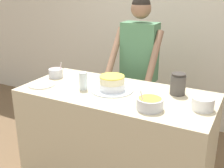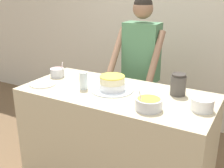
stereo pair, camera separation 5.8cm
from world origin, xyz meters
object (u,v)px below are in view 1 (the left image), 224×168
at_px(cake, 112,84).
at_px(frosting_bowl_orange, 150,103).
at_px(person_baker, 139,60).
at_px(ceramic_plate, 42,85).
at_px(frosting_bowl_pink, 56,73).
at_px(stoneware_jar, 178,84).
at_px(frosting_bowl_white, 203,103).
at_px(drinking_glass, 83,81).

height_order(cake, frosting_bowl_orange, frosting_bowl_orange).
distance_m(person_baker, ceramic_plate, 1.01).
height_order(person_baker, frosting_bowl_pink, person_baker).
xyz_separation_m(frosting_bowl_pink, stoneware_jar, (1.13, 0.10, 0.04)).
relative_size(frosting_bowl_white, frosting_bowl_orange, 0.82).
bearing_deg(frosting_bowl_orange, drinking_glass, 169.54).
height_order(person_baker, drinking_glass, person_baker).
relative_size(frosting_bowl_orange, ceramic_plate, 0.84).
height_order(frosting_bowl_white, ceramic_plate, frosting_bowl_white).
xyz_separation_m(frosting_bowl_white, ceramic_plate, (-1.33, -0.14, -0.04)).
distance_m(frosting_bowl_white, drinking_glass, 0.96).
xyz_separation_m(frosting_bowl_white, frosting_bowl_pink, (-1.36, 0.10, -0.00)).
relative_size(person_baker, frosting_bowl_white, 10.60).
bearing_deg(drinking_glass, frosting_bowl_pink, 159.48).
bearing_deg(stoneware_jar, cake, -161.77).
height_order(frosting_bowl_pink, frosting_bowl_orange, same).
distance_m(frosting_bowl_white, frosting_bowl_orange, 0.37).
bearing_deg(cake, drinking_glass, -158.32).
distance_m(frosting_bowl_orange, stoneware_jar, 0.38).
relative_size(frosting_bowl_pink, ceramic_plate, 0.64).
bearing_deg(stoneware_jar, frosting_bowl_white, -40.93).
relative_size(frosting_bowl_white, ceramic_plate, 0.69).
bearing_deg(drinking_glass, cake, 21.68).
bearing_deg(stoneware_jar, frosting_bowl_orange, -104.39).
bearing_deg(frosting_bowl_orange, frosting_bowl_white, 27.03).
distance_m(frosting_bowl_pink, stoneware_jar, 1.13).
height_order(frosting_bowl_orange, drinking_glass, drinking_glass).
relative_size(cake, drinking_glass, 2.41).
bearing_deg(frosting_bowl_pink, stoneware_jar, 5.13).
bearing_deg(frosting_bowl_pink, frosting_bowl_orange, -14.53).
height_order(cake, frosting_bowl_white, cake).
distance_m(person_baker, drinking_glass, 0.78).
height_order(drinking_glass, ceramic_plate, drinking_glass).
bearing_deg(frosting_bowl_pink, person_baker, 45.93).
bearing_deg(person_baker, frosting_bowl_pink, -134.07).
bearing_deg(frosting_bowl_white, frosting_bowl_pink, 175.77).
height_order(person_baker, cake, person_baker).
distance_m(frosting_bowl_white, ceramic_plate, 1.34).
relative_size(frosting_bowl_white, drinking_glass, 1.06).
bearing_deg(frosting_bowl_orange, ceramic_plate, 178.33).
relative_size(cake, frosting_bowl_white, 2.28).
relative_size(cake, ceramic_plate, 1.58).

